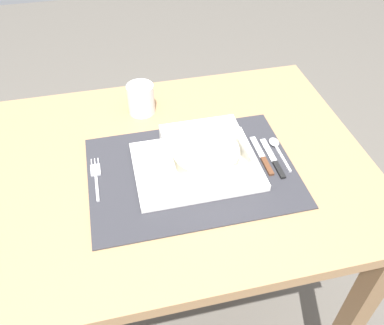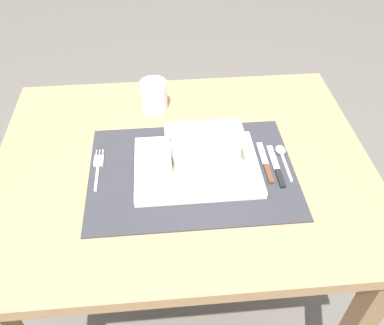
# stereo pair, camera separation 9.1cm
# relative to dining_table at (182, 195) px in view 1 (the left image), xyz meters

# --- Properties ---
(ground_plane) EXTENTS (6.00, 6.00, 0.00)m
(ground_plane) POSITION_rel_dining_table_xyz_m (0.00, 0.00, -0.63)
(ground_plane) COLOR #59544C
(dining_table) EXTENTS (0.88, 0.70, 0.75)m
(dining_table) POSITION_rel_dining_table_xyz_m (0.00, 0.00, 0.00)
(dining_table) COLOR #A37A51
(dining_table) RESTS_ON ground
(placemat) EXTENTS (0.47, 0.33, 0.00)m
(placemat) POSITION_rel_dining_table_xyz_m (0.02, -0.04, 0.12)
(placemat) COLOR #2D2D33
(placemat) RESTS_ON dining_table
(serving_plate) EXTENTS (0.28, 0.21, 0.02)m
(serving_plate) POSITION_rel_dining_table_xyz_m (0.03, -0.04, 0.13)
(serving_plate) COLOR white
(serving_plate) RESTS_ON placemat
(porridge_bowl) EXTENTS (0.18, 0.18, 0.06)m
(porridge_bowl) POSITION_rel_dining_table_xyz_m (0.05, -0.04, 0.16)
(porridge_bowl) COLOR white
(porridge_bowl) RESTS_ON serving_plate
(fork) EXTENTS (0.02, 0.13, 0.00)m
(fork) POSITION_rel_dining_table_xyz_m (-0.20, -0.01, 0.13)
(fork) COLOR silver
(fork) RESTS_ON placemat
(spoon) EXTENTS (0.02, 0.12, 0.01)m
(spoon) POSITION_rel_dining_table_xyz_m (0.23, -0.01, 0.13)
(spoon) COLOR silver
(spoon) RESTS_ON placemat
(butter_knife) EXTENTS (0.01, 0.14, 0.01)m
(butter_knife) POSITION_rel_dining_table_xyz_m (0.21, -0.05, 0.13)
(butter_knife) COLOR black
(butter_knife) RESTS_ON placemat
(bread_knife) EXTENTS (0.01, 0.14, 0.01)m
(bread_knife) POSITION_rel_dining_table_xyz_m (0.19, -0.04, 0.13)
(bread_knife) COLOR #59331E
(bread_knife) RESTS_ON placemat
(drinking_glass) EXTENTS (0.07, 0.07, 0.08)m
(drinking_glass) POSITION_rel_dining_table_xyz_m (-0.06, 0.21, 0.16)
(drinking_glass) COLOR white
(drinking_glass) RESTS_ON dining_table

